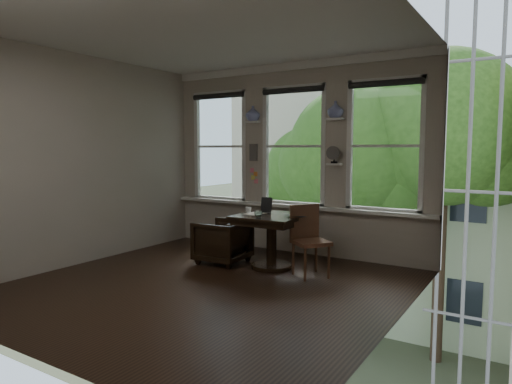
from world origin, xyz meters
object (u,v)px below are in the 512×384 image
Objects in this scene: table at (272,242)px; armchair_left at (222,241)px; laptop at (292,217)px; side_chair_right at (311,242)px; mug at (248,210)px.

armchair_left is at bearing -171.11° from table.
table is at bearing -174.72° from laptop.
side_chair_right reaches higher than mug.
laptop reaches higher than armchair_left.
laptop is (0.37, -0.09, 0.39)m from table.
side_chair_right is at bearing 88.54° from armchair_left.
mug is at bearing 101.40° from armchair_left.
table reaches higher than armchair_left.
mug is (-0.37, -0.02, 0.42)m from table.
laptop is (1.13, 0.03, 0.45)m from armchair_left.
mug is at bearing -166.63° from laptop.
mug is (-0.74, 0.07, 0.03)m from laptop.
side_chair_right is 0.41m from laptop.
table is 2.73× the size of laptop.
mug reaches higher than laptop.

